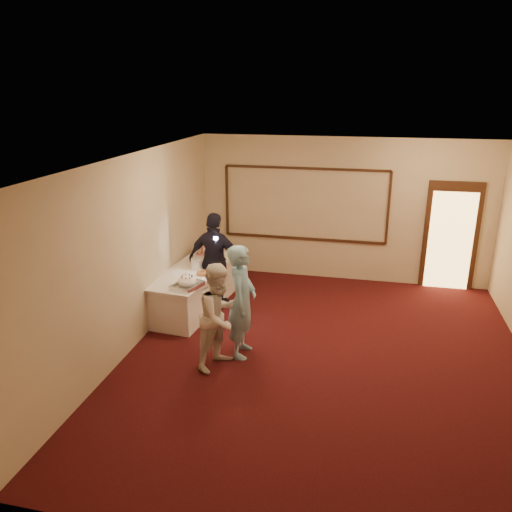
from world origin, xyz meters
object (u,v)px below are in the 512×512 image
at_px(pavlova_tray, 187,283).
at_px(plate_stack_b, 211,259).
at_px(cupcake_stand, 203,247).
at_px(guest, 216,261).
at_px(plate_stack_a, 196,264).
at_px(woman, 220,316).
at_px(tart, 203,274).
at_px(man, 242,301).
at_px(buffet_table, 195,288).

distance_m(pavlova_tray, plate_stack_b, 1.26).
height_order(cupcake_stand, guest, guest).
bearing_deg(plate_stack_a, woman, -61.85).
distance_m(pavlova_tray, cupcake_stand, 1.78).
height_order(cupcake_stand, woman, woman).
bearing_deg(cupcake_stand, guest, -55.83).
height_order(plate_stack_a, tart, plate_stack_a).
height_order(man, guest, guest).
height_order(plate_stack_a, guest, guest).
xyz_separation_m(plate_stack_b, guest, (0.17, -0.22, 0.06)).
distance_m(buffet_table, pavlova_tray, 1.01).
relative_size(pavlova_tray, man, 0.34).
xyz_separation_m(cupcake_stand, tart, (0.38, -1.14, -0.12)).
distance_m(tart, man, 1.58).
height_order(pavlova_tray, guest, guest).
xyz_separation_m(pavlova_tray, tart, (0.07, 0.62, -0.06)).
xyz_separation_m(buffet_table, cupcake_stand, (-0.13, 0.88, 0.52)).
height_order(plate_stack_a, plate_stack_b, plate_stack_a).
distance_m(buffet_table, man, 2.00).
relative_size(plate_stack_b, guest, 0.10).
bearing_deg(tart, plate_stack_a, 126.56).
bearing_deg(plate_stack_b, buffet_table, -116.73).
bearing_deg(plate_stack_b, pavlova_tray, -90.24).
height_order(buffet_table, plate_stack_a, plate_stack_a).
xyz_separation_m(cupcake_stand, woman, (1.17, -2.74, -0.11)).
bearing_deg(tart, buffet_table, 135.35).
distance_m(woman, guest, 2.13).
bearing_deg(cupcake_stand, pavlova_tray, -79.80).
bearing_deg(plate_stack_b, man, -59.66).
distance_m(plate_stack_b, tart, 0.64).
relative_size(cupcake_stand, man, 0.22).
distance_m(tart, guest, 0.44).
bearing_deg(tart, woman, -63.68).
xyz_separation_m(tart, guest, (0.11, 0.42, 0.11)).
relative_size(buffet_table, plate_stack_a, 12.27).
bearing_deg(tart, man, -49.84).
height_order(cupcake_stand, plate_stack_b, cupcake_stand).
bearing_deg(plate_stack_a, cupcake_stand, 100.42).
xyz_separation_m(pavlova_tray, cupcake_stand, (-0.32, 1.76, 0.05)).
xyz_separation_m(plate_stack_b, man, (1.08, -1.85, 0.04)).
distance_m(man, guest, 1.86).
bearing_deg(man, tart, 38.17).
xyz_separation_m(plate_stack_a, plate_stack_b, (0.17, 0.33, -0.01)).
bearing_deg(tart, cupcake_stand, 108.61).
xyz_separation_m(buffet_table, woman, (1.05, -1.85, 0.41)).
xyz_separation_m(tart, man, (1.02, -1.21, 0.09)).
relative_size(pavlova_tray, woman, 0.38).
xyz_separation_m(buffet_table, guest, (0.36, 0.16, 0.51)).
height_order(buffet_table, plate_stack_b, plate_stack_b).
relative_size(plate_stack_a, guest, 0.11).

